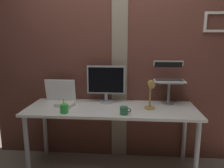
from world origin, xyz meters
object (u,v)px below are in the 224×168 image
object	(u,v)px
monitor	(106,82)
pen_cup	(64,108)
desk_lamp	(151,92)
laptop	(169,75)
coffee_mug	(124,111)
whiteboard_panel	(60,90)

from	to	relation	value
monitor	pen_cup	distance (m)	0.61
desk_lamp	pen_cup	bearing A→B (deg)	-169.53
desk_lamp	laptop	bearing A→B (deg)	54.14
desk_lamp	coffee_mug	world-z (taller)	desk_lamp
laptop	monitor	bearing A→B (deg)	-174.46
monitor	laptop	distance (m)	0.75
desk_lamp	pen_cup	size ratio (longest dim) A/B	2.19
monitor	pen_cup	bearing A→B (deg)	-133.16
whiteboard_panel	desk_lamp	size ratio (longest dim) A/B	1.14
whiteboard_panel	monitor	bearing A→B (deg)	-2.42
whiteboard_panel	desk_lamp	bearing A→B (deg)	-14.50
laptop	pen_cup	size ratio (longest dim) A/B	2.36
coffee_mug	laptop	bearing A→B (deg)	43.80
desk_lamp	whiteboard_panel	bearing A→B (deg)	165.50
whiteboard_panel	desk_lamp	xyz separation A→B (m)	(1.08, -0.28, 0.07)
pen_cup	coffee_mug	xyz separation A→B (m)	(0.62, -0.00, -0.01)
pen_cup	coffee_mug	distance (m)	0.62
coffee_mug	pen_cup	bearing A→B (deg)	180.00
monitor	laptop	bearing A→B (deg)	5.54
laptop	whiteboard_panel	bearing A→B (deg)	-177.91
coffee_mug	whiteboard_panel	bearing A→B (deg)	150.86
pen_cup	whiteboard_panel	bearing A→B (deg)	111.48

